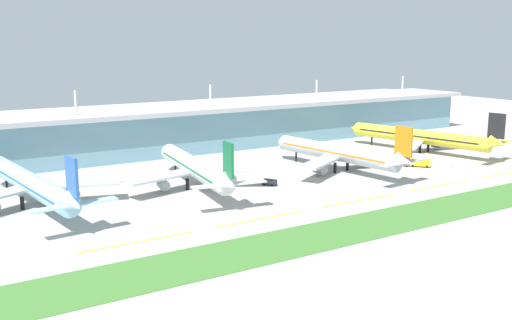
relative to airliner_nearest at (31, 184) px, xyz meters
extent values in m
plane|color=#A8A59E|center=(84.10, -47.16, -6.46)|extent=(600.00, 600.00, 0.00)
cube|color=#6693A8|center=(84.10, 57.03, 1.89)|extent=(280.00, 28.00, 16.70)
cube|color=#B2B2B7|center=(84.10, 57.03, 11.14)|extent=(288.00, 34.00, 1.80)
cylinder|color=silver|center=(28.10, 51.43, 16.54)|extent=(0.90, 0.90, 9.00)
cylinder|color=silver|center=(84.10, 51.43, 16.54)|extent=(0.90, 0.90, 9.00)
cylinder|color=silver|center=(140.10, 51.43, 16.54)|extent=(0.90, 0.90, 9.00)
cylinder|color=silver|center=(196.10, 51.43, 16.54)|extent=(0.90, 0.90, 9.00)
cylinder|color=#9ED1EA|center=(-0.14, 1.49, 0.04)|extent=(11.37, 62.08, 5.80)
cone|color=#9ED1EA|center=(2.93, -32.28, 1.24)|extent=(5.51, 7.05, 5.72)
cube|color=#2D5BB7|center=(2.84, -31.28, 7.69)|extent=(1.28, 6.44, 9.50)
cube|color=#9ED1EA|center=(-2.59, -32.28, 1.04)|extent=(10.25, 4.09, 0.36)
cube|color=#9ED1EA|center=(8.36, -31.28, 1.04)|extent=(10.25, 4.09, 0.36)
cube|color=#B7BABF|center=(12.22, -1.83, -1.26)|extent=(24.94, 13.45, 0.70)
cylinder|color=gray|center=(10.89, -0.50, -4.06)|extent=(3.59, 4.77, 3.20)
cylinder|color=black|center=(-2.23, 24.57, -4.66)|extent=(0.70, 0.70, 3.60)
cylinder|color=black|center=(-3.05, -1.79, -4.66)|extent=(1.10, 1.10, 3.60)
cylinder|color=black|center=(3.32, -1.21, -4.66)|extent=(1.10, 1.10, 3.60)
cube|color=#2D5BB7|center=(-0.14, 1.49, 0.44)|extent=(10.85, 55.92, 0.60)
cylinder|color=silver|center=(48.34, -3.63, 0.04)|extent=(13.97, 55.74, 5.80)
cone|color=silver|center=(52.75, 25.79, 0.04)|extent=(6.04, 4.77, 5.51)
cone|color=silver|center=(43.78, -34.03, 1.24)|extent=(5.86, 7.29, 5.72)
cube|color=#146B38|center=(43.93, -33.05, 7.69)|extent=(1.64, 6.43, 9.50)
cube|color=silver|center=(38.42, -32.72, 1.04)|extent=(10.36, 4.65, 0.36)
cube|color=silver|center=(49.29, -34.36, 1.04)|extent=(10.36, 4.65, 0.36)
cube|color=#B7BABF|center=(35.82, -6.22, -1.26)|extent=(24.92, 12.20, 0.70)
cylinder|color=gray|center=(37.22, -4.97, -4.06)|extent=(3.83, 4.92, 3.20)
cube|color=#B7BABF|center=(59.55, -9.78, -1.26)|extent=(24.13, 18.05, 0.70)
cylinder|color=gray|center=(58.58, -8.18, -4.06)|extent=(3.83, 4.92, 3.20)
cylinder|color=black|center=(51.43, 16.96, -4.66)|extent=(0.70, 0.70, 3.60)
cylinder|color=black|center=(44.73, -6.12, -4.66)|extent=(1.10, 1.10, 3.60)
cylinder|color=black|center=(51.06, -7.07, -4.66)|extent=(1.10, 1.10, 3.60)
cube|color=#146B38|center=(48.34, -3.63, 0.44)|extent=(13.18, 50.26, 0.60)
cylinder|color=#ADB2BC|center=(101.82, -8.42, 0.04)|extent=(12.21, 54.31, 5.80)
cone|color=#ADB2BC|center=(98.36, 20.38, 0.04)|extent=(5.95, 4.63, 5.51)
cone|color=#ADB2BC|center=(105.40, -38.20, 1.24)|extent=(5.69, 7.17, 5.72)
cube|color=orange|center=(105.29, -37.21, 7.69)|extent=(1.46, 6.44, 9.50)
cube|color=#ADB2BC|center=(99.88, -38.36, 1.04)|extent=(10.31, 4.37, 0.36)
cube|color=#ADB2BC|center=(110.81, -37.05, 1.04)|extent=(10.31, 4.37, 0.36)
cube|color=#B7BABF|center=(90.44, -14.24, -1.26)|extent=(24.30, 17.54, 0.70)
cylinder|color=gray|center=(91.46, -12.67, -4.06)|extent=(3.71, 4.85, 3.20)
cube|color=#B7BABF|center=(114.27, -11.38, -1.26)|extent=(24.94, 12.83, 0.70)
cylinder|color=gray|center=(112.90, -10.09, -4.06)|extent=(3.71, 4.85, 3.20)
cylinder|color=black|center=(99.41, 11.69, -4.66)|extent=(0.70, 0.70, 3.60)
cylinder|color=black|center=(99.00, -11.78, -4.66)|extent=(1.10, 1.10, 3.60)
cylinder|color=black|center=(105.36, -11.01, -4.66)|extent=(1.10, 1.10, 3.60)
cube|color=orange|center=(101.82, -8.42, 0.44)|extent=(11.60, 48.95, 0.60)
cylinder|color=yellow|center=(154.09, 1.06, 0.04)|extent=(17.99, 60.94, 5.80)
cone|color=yellow|center=(147.53, 32.90, 0.04)|extent=(6.20, 5.03, 5.51)
cone|color=yellow|center=(160.85, -31.76, 1.24)|extent=(6.17, 7.49, 5.72)
cube|color=black|center=(160.65, -30.78, 7.69)|extent=(1.98, 6.41, 9.50)
cube|color=yellow|center=(155.36, -32.38, 1.04)|extent=(10.44, 5.15, 0.36)
cube|color=yellow|center=(166.13, -30.17, 1.04)|extent=(10.44, 5.15, 0.36)
cube|color=#B7BABF|center=(143.23, -5.69, -1.26)|extent=(23.75, 18.95, 0.70)
cylinder|color=gray|center=(144.11, -4.04, -4.06)|extent=(4.04, 5.05, 3.20)
cube|color=#B7BABF|center=(166.74, -0.85, -1.26)|extent=(24.83, 11.01, 0.70)
cylinder|color=gray|center=(165.27, 0.32, -4.06)|extent=(4.04, 5.05, 3.20)
cylinder|color=black|center=(149.48, 23.47, -4.66)|extent=(0.70, 0.70, 3.60)
cylinder|color=black|center=(151.56, -2.52, -4.66)|extent=(1.10, 1.10, 3.60)
cylinder|color=black|center=(157.83, -1.23, -4.66)|extent=(1.10, 1.10, 3.60)
cube|color=black|center=(154.09, 1.06, 0.44)|extent=(16.80, 54.97, 0.60)
cube|color=yellow|center=(13.10, -44.31, -6.44)|extent=(28.00, 0.70, 0.04)
cube|color=yellow|center=(47.10, -44.31, -6.44)|extent=(28.00, 0.70, 0.04)
cube|color=yellow|center=(81.10, -44.31, -6.44)|extent=(28.00, 0.70, 0.04)
cube|color=yellow|center=(115.10, -44.31, -6.44)|extent=(28.00, 0.70, 0.04)
cube|color=yellow|center=(149.10, -44.31, -6.44)|extent=(28.00, 0.70, 0.04)
cube|color=#3D702D|center=(84.10, -63.43, -6.41)|extent=(300.00, 18.00, 0.10)
cube|color=#333842|center=(69.55, -14.69, -5.31)|extent=(4.27, 5.01, 1.40)
cylinder|color=black|center=(71.26, -15.49, -6.01)|extent=(0.75, 0.96, 0.90)
cylinder|color=black|center=(69.38, -16.56, -6.01)|extent=(0.75, 0.96, 0.90)
cylinder|color=black|center=(69.73, -12.81, -6.01)|extent=(0.75, 0.96, 0.90)
cylinder|color=black|center=(67.85, -13.88, -6.01)|extent=(0.75, 0.96, 0.90)
cube|color=gold|center=(131.77, -20.70, -4.71)|extent=(6.70, 7.13, 2.60)
cylinder|color=silver|center=(131.24, -20.10, -2.51)|extent=(4.14, 4.33, 2.00)
cylinder|color=black|center=(134.31, -21.83, -6.01)|extent=(0.86, 0.91, 0.90)
cylinder|color=black|center=(132.56, -23.37, -6.01)|extent=(0.86, 0.91, 0.90)
cylinder|color=black|center=(130.99, -18.04, -6.01)|extent=(0.86, 0.91, 0.90)
cylinder|color=black|center=(129.23, -19.58, -6.01)|extent=(0.86, 0.91, 0.90)
cube|color=silver|center=(128.01, -16.57, -5.21)|extent=(2.66, 3.94, 1.60)
cube|color=silver|center=(128.01, -16.57, -4.06)|extent=(2.57, 3.59, 0.16)
cylinder|color=black|center=(126.91, -15.56, -6.01)|extent=(0.57, 0.96, 0.90)
cylinder|color=black|center=(128.47, -15.15, -6.01)|extent=(0.57, 0.96, 0.90)
cylinder|color=black|center=(127.55, -18.00, -6.01)|extent=(0.57, 0.96, 0.90)
cylinder|color=black|center=(129.12, -17.58, -6.01)|extent=(0.57, 0.96, 0.90)
cone|color=orange|center=(163.03, -15.11, -6.11)|extent=(0.56, 0.56, 0.70)
cone|color=orange|center=(140.73, -27.84, -6.11)|extent=(0.56, 0.56, 0.70)
cone|color=orange|center=(171.59, -22.73, -6.11)|extent=(0.56, 0.56, 0.70)
camera|label=1|loc=(-34.26, -169.39, 38.80)|focal=42.11mm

